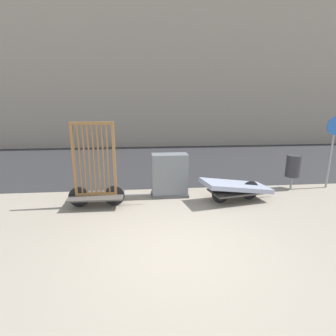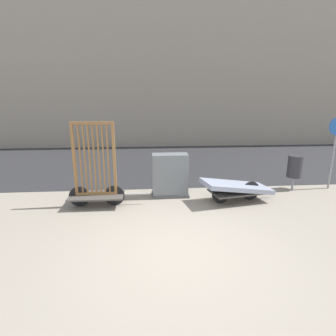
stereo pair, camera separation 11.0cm
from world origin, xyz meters
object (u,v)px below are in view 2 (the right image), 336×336
Objects in this scene: trash_bin at (295,167)px; sign_post at (335,142)px; bike_cart_with_mattress at (237,188)px; utility_cabinet at (170,177)px; bike_cart_with_bedframe at (96,180)px.

trash_bin is 1.40m from sign_post.
bike_cart_with_mattress is 1.92× the size of utility_cabinet.
utility_cabinet reaches higher than bike_cart_with_mattress.
bike_cart_with_bedframe is 2.05× the size of trash_bin.
bike_cart_with_mattress is at bearing -18.59° from utility_cabinet.
utility_cabinet is 1.16× the size of trash_bin.
sign_post is at bearing 3.10° from utility_cabinet.
bike_cart_with_mattress is 2.30m from trash_bin.
bike_cart_with_mattress is 1.86m from utility_cabinet.
bike_cart_with_bedframe is 0.92× the size of bike_cart_with_mattress.
bike_cart_with_bedframe is at bearing -172.95° from sign_post.
trash_bin reaches higher than bike_cart_with_mattress.
bike_cart_with_bedframe is 2.05m from utility_cabinet.
sign_post is (5.03, 0.27, 0.91)m from utility_cabinet.
bike_cart_with_bedframe reaches higher than bike_cart_with_mattress.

